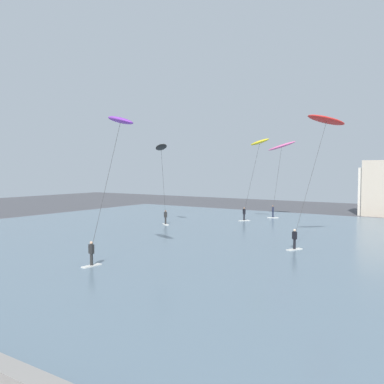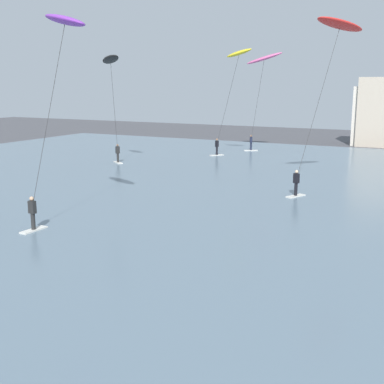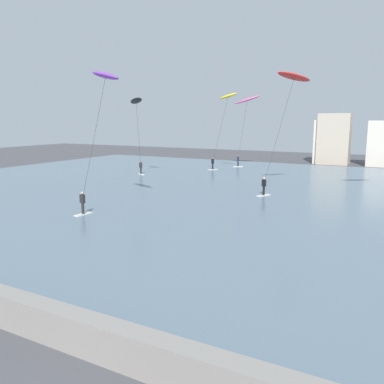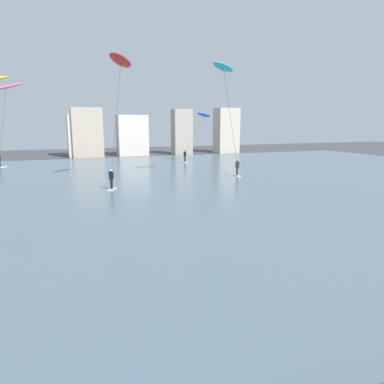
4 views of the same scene
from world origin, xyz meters
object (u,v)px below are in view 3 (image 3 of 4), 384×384
object	(u,v)px
kitesurfer_black	(137,109)
kitesurfer_pink	(246,104)
kitesurfer_red	(292,85)
kitesurfer_purple	(103,90)
kitesurfer_yellow	(226,106)

from	to	relation	value
kitesurfer_black	kitesurfer_pink	size ratio (longest dim) A/B	0.92
kitesurfer_red	kitesurfer_purple	bearing A→B (deg)	-124.97
kitesurfer_black	kitesurfer_red	bearing A→B (deg)	-5.70
kitesurfer_yellow	kitesurfer_purple	world-z (taller)	kitesurfer_purple
kitesurfer_purple	kitesurfer_red	bearing A→B (deg)	55.03
kitesurfer_purple	kitesurfer_pink	world-z (taller)	kitesurfer_purple
kitesurfer_yellow	kitesurfer_purple	distance (m)	24.45
kitesurfer_yellow	kitesurfer_pink	bearing A→B (deg)	82.71
kitesurfer_yellow	kitesurfer_purple	xyz separation A→B (m)	(1.34, -24.41, 0.37)
kitesurfer_black	kitesurfer_pink	xyz separation A→B (m)	(7.87, 14.25, 0.87)
kitesurfer_purple	kitesurfer_pink	distance (m)	29.80
kitesurfer_black	kitesurfer_red	size ratio (longest dim) A/B	0.85
kitesurfer_black	kitesurfer_purple	size ratio (longest dim) A/B	0.90
kitesurfer_yellow	kitesurfer_red	size ratio (longest dim) A/B	0.92
kitesurfer_purple	kitesurfer_pink	xyz separation A→B (m)	(-0.65, 29.80, 0.04)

